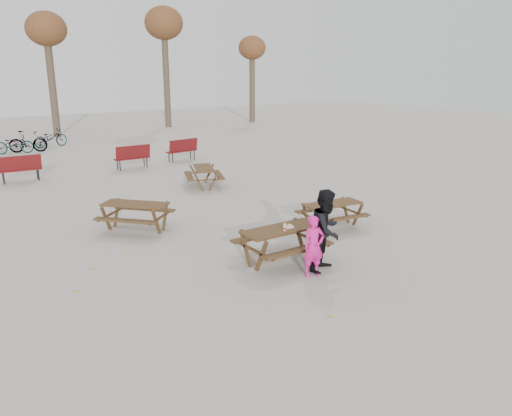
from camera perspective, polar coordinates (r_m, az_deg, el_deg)
ground at (r=11.22m, az=2.90°, el=-6.07°), size 80.00×80.00×0.00m
main_picnic_table at (r=11.01m, az=2.94°, el=-3.24°), size 1.80×1.45×0.78m
food_tray at (r=10.98m, az=3.80°, el=-2.19°), size 0.18×0.11×0.03m
bread_roll at (r=10.96m, az=3.80°, el=-1.97°), size 0.14×0.06×0.05m
soda_bottle at (r=10.76m, az=3.31°, el=-2.25°), size 0.07×0.07×0.17m
child at (r=10.30m, az=6.62°, el=-4.35°), size 0.52×0.40×1.29m
adult at (r=10.57m, az=8.03°, el=-2.53°), size 1.05×0.95×1.76m
picnic_table_east at (r=13.55m, az=8.68°, el=-0.82°), size 1.71×1.44×0.68m
picnic_table_north at (r=13.56m, az=-13.58°, el=-0.97°), size 2.16×2.18×0.73m
picnic_table_far at (r=18.19m, az=-5.95°, el=3.56°), size 1.81×1.99×0.70m
park_bench_row at (r=21.28m, az=-20.12°, el=4.92°), size 11.96×1.38×1.03m
bicycle_row at (r=28.50m, az=-26.34°, el=6.75°), size 6.37×2.35×1.10m
tree_row at (r=34.26m, az=-23.25°, el=17.95°), size 32.17×3.52×8.26m
fallen_leaves at (r=13.42m, az=-1.85°, el=-2.33°), size 11.00×11.00×0.01m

